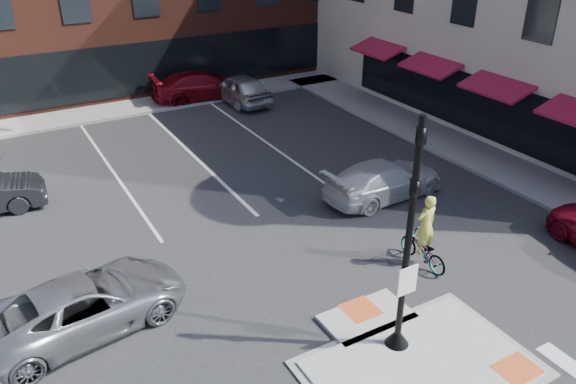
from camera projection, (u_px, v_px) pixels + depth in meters
ground at (407, 357)px, 13.72m from camera, size 120.00×120.00×0.00m
refuge_island at (414, 362)px, 13.50m from camera, size 5.40×4.65×0.13m
sidewalk_e at (444, 139)px, 26.18m from camera, size 3.00×24.00×0.15m
sidewalk_n at (193, 97)px, 31.98m from camera, size 26.00×3.00×0.15m
signal_pole at (405, 269)px, 12.95m from camera, size 0.60×0.60×5.98m
mast_arm_signal at (69, 3)px, 23.22m from camera, size 6.10×2.24×8.00m
silver_suv at (86, 304)px, 14.38m from camera, size 5.56×3.23×1.46m
white_pickup at (384, 179)px, 20.93m from camera, size 4.97×2.24×1.41m
bg_car_silver at (240, 88)px, 30.91m from camera, size 2.20×4.82×1.60m
bg_car_red at (201, 85)px, 31.42m from camera, size 5.63×2.59×1.60m
cyclist at (424, 242)px, 16.88m from camera, size 0.71×1.92×2.37m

